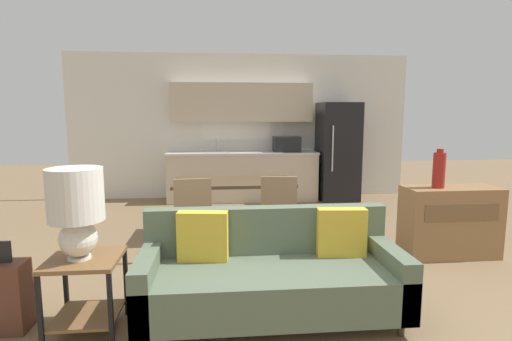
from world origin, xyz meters
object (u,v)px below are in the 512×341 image
object	(u,v)px
side_table	(86,282)
vase	(439,170)
couch	(270,274)
credenza	(450,222)
dining_chair_near_right	(279,210)
dining_table	(234,185)
table_lamp	(76,206)
refrigerator	(338,152)
dining_chair_near_left	(193,213)

from	to	relation	value
side_table	vase	world-z (taller)	vase
couch	credenza	bearing A→B (deg)	27.48
couch	vase	distance (m)	2.39
credenza	dining_chair_near_right	distance (m)	1.92
dining_table	table_lamp	world-z (taller)	table_lamp
table_lamp	dining_chair_near_right	size ratio (longest dim) A/B	0.72
couch	table_lamp	distance (m)	1.54
table_lamp	vase	xyz separation A→B (m)	(3.40, 1.28, 0.03)
side_table	vase	distance (m)	3.65
refrigerator	couch	distance (m)	4.63
dining_chair_near_right	dining_chair_near_left	bearing A→B (deg)	11.20
refrigerator	vase	size ratio (longest dim) A/B	4.18
vase	refrigerator	bearing A→B (deg)	93.59
dining_table	dining_chair_near_left	world-z (taller)	dining_chair_near_left
side_table	dining_chair_near_left	size ratio (longest dim) A/B	0.62
couch	table_lamp	xyz separation A→B (m)	(-1.40, -0.16, 0.62)
table_lamp	dining_chair_near_left	distance (m)	1.72
couch	table_lamp	world-z (taller)	table_lamp
refrigerator	dining_chair_near_right	size ratio (longest dim) A/B	1.97
refrigerator	dining_table	xyz separation A→B (m)	(-2.02, -2.09, -0.23)
refrigerator	vase	xyz separation A→B (m)	(0.19, -3.10, 0.09)
dining_table	dining_chair_near_left	bearing A→B (deg)	-121.80
refrigerator	table_lamp	distance (m)	5.43
credenza	dining_chair_near_right	world-z (taller)	dining_chair_near_right
couch	dining_chair_near_left	bearing A→B (deg)	117.24
dining_table	credenza	world-z (taller)	credenza
couch	table_lamp	size ratio (longest dim) A/B	3.07
side_table	credenza	bearing A→B (deg)	19.63
vase	side_table	bearing A→B (deg)	-159.65
credenza	side_table	bearing A→B (deg)	-160.37
table_lamp	refrigerator	bearing A→B (deg)	53.80
refrigerator	dining_chair_near_left	world-z (taller)	refrigerator
credenza	dining_chair_near_left	size ratio (longest dim) A/B	1.14
table_lamp	credenza	world-z (taller)	table_lamp
dining_chair_near_left	refrigerator	bearing A→B (deg)	-137.07
couch	credenza	xyz separation A→B (m)	(2.18, 1.13, 0.06)
dining_chair_near_left	table_lamp	bearing A→B (deg)	58.88
refrigerator	side_table	distance (m)	5.42
refrigerator	dining_chair_near_right	distance (m)	3.23
side_table	vase	size ratio (longest dim) A/B	1.33
dining_table	dining_chair_near_right	size ratio (longest dim) A/B	1.69
table_lamp	credenza	xyz separation A→B (m)	(3.57, 1.29, -0.56)
credenza	dining_chair_near_left	xyz separation A→B (m)	(-2.87, 0.21, 0.11)
dining_table	vase	world-z (taller)	vase
table_lamp	dining_chair_near_left	world-z (taller)	table_lamp
side_table	dining_chair_near_right	world-z (taller)	dining_chair_near_right
side_table	table_lamp	bearing A→B (deg)	-133.45
table_lamp	vase	world-z (taller)	table_lamp
table_lamp	side_table	bearing A→B (deg)	46.55
dining_chair_near_right	dining_chair_near_left	distance (m)	0.97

